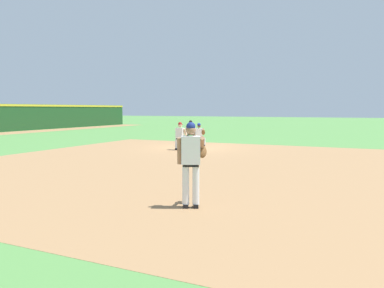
% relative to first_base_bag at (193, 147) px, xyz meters
% --- Properties ---
extents(ground_plane, '(160.00, 160.00, 0.00)m').
position_rel_first_base_bag_xyz_m(ground_plane, '(0.00, 0.00, -0.04)').
color(ground_plane, '#518942').
extents(infield_dirt_patch, '(18.00, 18.00, 0.01)m').
position_rel_first_base_bag_xyz_m(infield_dirt_patch, '(-5.81, -2.65, -0.04)').
color(infield_dirt_patch, '#9E754C').
rests_on(infield_dirt_patch, ground).
extents(first_base_bag, '(0.38, 0.38, 0.09)m').
position_rel_first_base_bag_xyz_m(first_base_bag, '(0.00, 0.00, 0.00)').
color(first_base_bag, white).
rests_on(first_base_bag, ground).
extents(baseball, '(0.07, 0.07, 0.07)m').
position_rel_first_base_bag_xyz_m(baseball, '(-3.67, -2.03, -0.01)').
color(baseball, white).
rests_on(baseball, ground).
extents(pitcher, '(0.82, 0.59, 1.86)m').
position_rel_first_base_bag_xyz_m(pitcher, '(-11.57, -5.29, 1.01)').
color(pitcher, black).
rests_on(pitcher, ground).
extents(first_baseman, '(0.84, 0.97, 1.34)m').
position_rel_first_base_bag_xyz_m(first_baseman, '(0.63, -0.10, 0.69)').
color(first_baseman, black).
rests_on(first_baseman, ground).
extents(baserunner, '(0.45, 0.60, 1.46)m').
position_rel_first_base_bag_xyz_m(baserunner, '(-1.51, 0.05, 0.75)').
color(baserunner, black).
rests_on(baserunner, ground).
extents(umpire, '(0.60, 0.67, 1.46)m').
position_rel_first_base_bag_xyz_m(umpire, '(1.51, 0.86, 0.75)').
color(umpire, black).
rests_on(umpire, ground).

